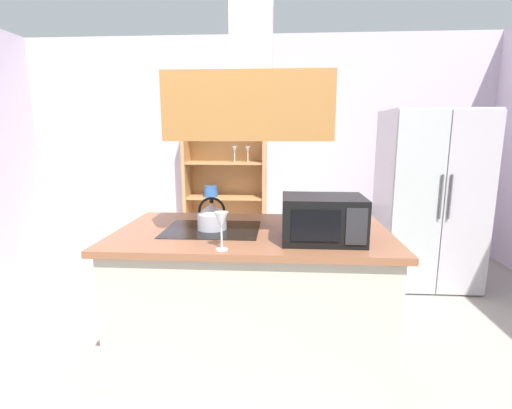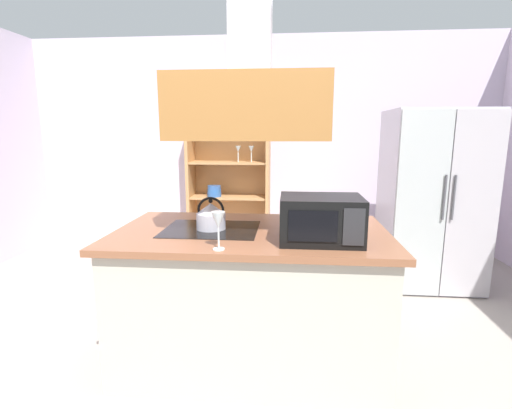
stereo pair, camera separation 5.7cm
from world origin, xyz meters
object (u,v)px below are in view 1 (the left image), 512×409
at_px(kettle, 212,216).
at_px(cutting_board, 316,218).
at_px(refrigerator, 428,199).
at_px(wine_glass_on_counter, 221,222).
at_px(microwave, 323,219).
at_px(dish_cabinet, 226,191).

bearing_deg(kettle, cutting_board, 25.75).
bearing_deg(refrigerator, kettle, -142.33).
distance_m(kettle, cutting_board, 0.78).
bearing_deg(cutting_board, wine_glass_on_counter, -126.95).
xyz_separation_m(cutting_board, microwave, (-0.02, -0.55, 0.12)).
xyz_separation_m(kettle, wine_glass_on_counter, (0.13, -0.42, 0.06)).
xyz_separation_m(dish_cabinet, microwave, (0.95, -2.64, 0.26)).
relative_size(dish_cabinet, wine_glass_on_counter, 8.50).
bearing_deg(kettle, microwave, -17.23).
bearing_deg(dish_cabinet, kettle, -83.75).
bearing_deg(kettle, dish_cabinet, 96.25).
xyz_separation_m(microwave, wine_glass_on_counter, (-0.55, -0.21, 0.02)).
relative_size(cutting_board, microwave, 0.74).
bearing_deg(kettle, refrigerator, 37.67).
relative_size(kettle, microwave, 0.45).
distance_m(refrigerator, microwave, 2.08).
relative_size(microwave, wine_glass_on_counter, 2.23).
relative_size(refrigerator, cutting_board, 5.08).
distance_m(kettle, wine_glass_on_counter, 0.44).
height_order(refrigerator, microwave, refrigerator).
bearing_deg(refrigerator, microwave, -126.06).
height_order(kettle, cutting_board, kettle).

